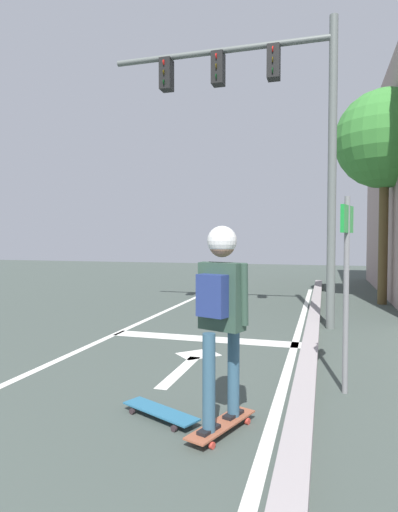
# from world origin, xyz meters

# --- Properties ---
(lane_line_center) EXTENTS (0.12, 20.00, 0.01)m
(lane_line_center) POSITION_xyz_m (-0.06, 6.00, 0.00)
(lane_line_center) COLOR silver
(lane_line_center) RESTS_ON ground
(lane_line_curbside) EXTENTS (0.12, 20.00, 0.01)m
(lane_line_curbside) POSITION_xyz_m (3.10, 6.00, 0.00)
(lane_line_curbside) COLOR silver
(lane_line_curbside) RESTS_ON ground
(stop_bar) EXTENTS (3.31, 0.40, 0.01)m
(stop_bar) POSITION_xyz_m (1.59, 8.11, 0.00)
(stop_bar) COLOR silver
(stop_bar) RESTS_ON ground
(lane_arrow_stem) EXTENTS (0.16, 1.40, 0.01)m
(lane_arrow_stem) POSITION_xyz_m (1.76, 6.28, 0.00)
(lane_arrow_stem) COLOR silver
(lane_arrow_stem) RESTS_ON ground
(lane_arrow_head) EXTENTS (0.71, 0.71, 0.01)m
(lane_arrow_head) POSITION_xyz_m (1.76, 7.13, 0.00)
(lane_arrow_head) COLOR silver
(lane_arrow_head) RESTS_ON ground
(curb_strip) EXTENTS (0.24, 24.00, 0.14)m
(curb_strip) POSITION_xyz_m (3.35, 6.00, 0.07)
(curb_strip) COLOR #9A9192
(curb_strip) RESTS_ON ground
(skateboard) EXTENTS (0.48, 0.87, 0.09)m
(skateboard) POSITION_xyz_m (2.69, 4.71, 0.07)
(skateboard) COLOR brown
(skateboard) RESTS_ON ground
(skater) EXTENTS (0.46, 0.63, 1.75)m
(skater) POSITION_xyz_m (2.68, 4.69, 1.21)
(skater) COLOR #305369
(skater) RESTS_ON skateboard
(spare_skateboard) EXTENTS (0.86, 0.56, 0.09)m
(spare_skateboard) POSITION_xyz_m (2.06, 4.83, 0.07)
(spare_skateboard) COLOR #286486
(spare_skateboard) RESTS_ON ground
(traffic_signal_mast) EXTENTS (4.52, 0.34, 5.89)m
(traffic_signal_mast) POSITION_xyz_m (2.41, 9.61, 4.25)
(traffic_signal_mast) COLOR #59605D
(traffic_signal_mast) RESTS_ON ground
(street_sign_post) EXTENTS (0.16, 0.43, 2.19)m
(street_sign_post) POSITION_xyz_m (3.78, 6.05, 1.43)
(street_sign_post) COLOR slate
(street_sign_post) RESTS_ON ground
(roadside_tree) EXTENTS (2.54, 2.54, 5.58)m
(roadside_tree) POSITION_xyz_m (5.01, 13.19, 4.28)
(roadside_tree) COLOR brown
(roadside_tree) RESTS_ON ground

